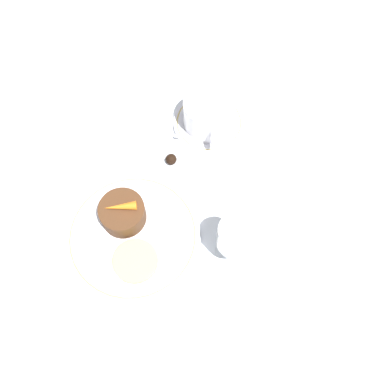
{
  "coord_description": "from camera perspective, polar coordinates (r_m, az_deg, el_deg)",
  "views": [
    {
      "loc": [
        0.28,
        0.05,
        0.74
      ],
      "look_at": [
        -0.04,
        0.08,
        0.04
      ],
      "focal_mm": 42.0,
      "sensor_mm": 36.0,
      "label": 1
    }
  ],
  "objects": [
    {
      "name": "dinner_plate",
      "position": [
        0.78,
        -7.5,
        -5.61
      ],
      "size": [
        0.23,
        0.23,
        0.01
      ],
      "color": "white",
      "rests_on": "ground_plane"
    },
    {
      "name": "coffee_cup",
      "position": [
        0.85,
        2.17,
        10.12
      ],
      "size": [
        0.12,
        0.1,
        0.06
      ],
      "color": "white",
      "rests_on": "saucer"
    },
    {
      "name": "pineapple_slice",
      "position": [
        0.76,
        -7.19,
        -8.68
      ],
      "size": [
        0.08,
        0.08,
        0.01
      ],
      "color": "#EFE075",
      "rests_on": "dinner_plate"
    },
    {
      "name": "carrot_garnish",
      "position": [
        0.74,
        -9.1,
        -1.87
      ],
      "size": [
        0.02,
        0.05,
        0.02
      ],
      "color": "orange",
      "rests_on": "dessert_cake"
    },
    {
      "name": "chocolate_truffle",
      "position": [
        0.83,
        -2.67,
        4.18
      ],
      "size": [
        0.02,
        0.02,
        0.02
      ],
      "color": "black",
      "rests_on": "ground_plane"
    },
    {
      "name": "spoon",
      "position": [
        0.85,
        2.31,
        6.69
      ],
      "size": [
        0.03,
        0.11,
        0.0
      ],
      "color": "silver",
      "rests_on": "saucer"
    },
    {
      "name": "wine_glass",
      "position": [
        0.71,
        5.59,
        -5.77
      ],
      "size": [
        0.06,
        0.06,
        0.11
      ],
      "color": "silver",
      "rests_on": "ground_plane"
    },
    {
      "name": "fork",
      "position": [
        0.74,
        -3.17,
        -18.8
      ],
      "size": [
        0.02,
        0.2,
        0.01
      ],
      "color": "silver",
      "rests_on": "ground_plane"
    },
    {
      "name": "ground_plane",
      "position": [
        0.79,
        -5.28,
        -4.18
      ],
      "size": [
        3.0,
        3.0,
        0.0
      ],
      "primitive_type": "plane",
      "color": "white"
    },
    {
      "name": "saucer",
      "position": [
        0.88,
        2.15,
        8.74
      ],
      "size": [
        0.14,
        0.14,
        0.01
      ],
      "color": "white",
      "rests_on": "ground_plane"
    },
    {
      "name": "dessert_cake",
      "position": [
        0.77,
        -8.79,
        -2.67
      ],
      "size": [
        0.08,
        0.08,
        0.04
      ],
      "color": "#4C2D19",
      "rests_on": "dinner_plate"
    }
  ]
}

